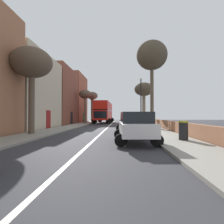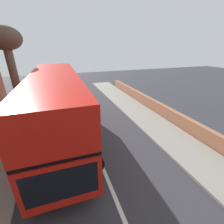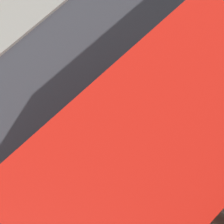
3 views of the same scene
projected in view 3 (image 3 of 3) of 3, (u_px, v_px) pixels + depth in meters
The scene contains 0 objects.
Camera 3 is at (-1.50, 13.77, 7.35)m, focal length 37.30 mm.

